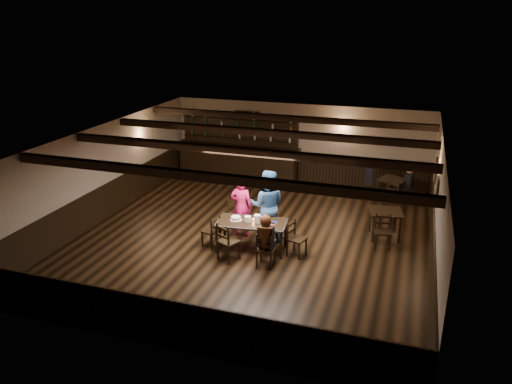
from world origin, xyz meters
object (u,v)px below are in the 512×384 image
(chair_near_left, at_px, (226,239))
(woman_pink, at_px, (241,207))
(dining_table, at_px, (252,224))
(man_blue, at_px, (267,205))
(chair_near_right, at_px, (265,248))
(bar_counter, at_px, (238,157))
(cake, at_px, (236,218))

(chair_near_left, distance_m, woman_pink, 1.50)
(dining_table, bearing_deg, man_blue, 75.71)
(dining_table, height_order, man_blue, man_blue)
(chair_near_right, bearing_deg, bar_counter, 115.16)
(chair_near_right, xyz_separation_m, man_blue, (-0.41, 1.51, 0.45))
(woman_pink, relative_size, cake, 5.41)
(woman_pink, bearing_deg, chair_near_right, 124.63)
(dining_table, relative_size, cake, 5.98)
(dining_table, height_order, chair_near_left, chair_near_left)
(chair_near_right, bearing_deg, dining_table, 126.45)
(chair_near_left, xyz_separation_m, bar_counter, (-1.98, 6.27, 0.17))
(dining_table, relative_size, chair_near_left, 1.89)
(chair_near_right, relative_size, man_blue, 0.45)
(woman_pink, bearing_deg, cake, 97.18)
(woman_pink, bearing_deg, bar_counter, -70.81)
(bar_counter, bearing_deg, cake, -70.47)
(chair_near_right, bearing_deg, woman_pink, 126.47)
(man_blue, height_order, cake, man_blue)
(woman_pink, xyz_separation_m, cake, (0.12, -0.73, -0.02))
(dining_table, relative_size, chair_near_right, 2.10)
(cake, bearing_deg, man_blue, 50.45)
(chair_near_right, xyz_separation_m, bar_counter, (-2.97, 6.31, 0.22))
(dining_table, xyz_separation_m, cake, (-0.41, -0.01, 0.11))
(chair_near_left, relative_size, man_blue, 0.50)
(dining_table, bearing_deg, bar_counter, 113.30)
(bar_counter, bearing_deg, man_blue, -61.99)
(woman_pink, relative_size, man_blue, 0.86)
(chair_near_left, bearing_deg, woman_pink, 95.33)
(bar_counter, bearing_deg, dining_table, -66.70)
(dining_table, bearing_deg, chair_near_left, -117.35)
(chair_near_left, height_order, chair_near_right, chair_near_left)
(woman_pink, bearing_deg, dining_table, 124.65)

